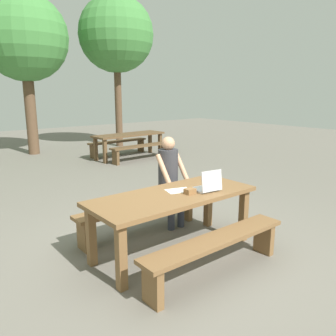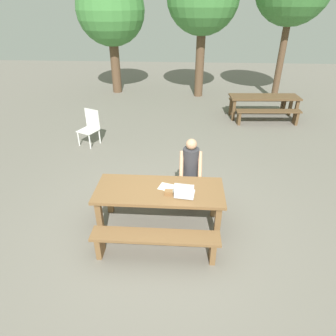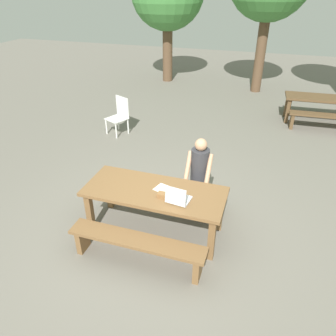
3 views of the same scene
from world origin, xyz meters
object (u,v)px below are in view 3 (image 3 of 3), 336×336
laptop (178,198)px  picnic_table_mid (328,101)px  small_pouch (162,195)px  person_seated (199,172)px  picnic_table_front (155,196)px  plastic_chair (119,115)px

laptop → picnic_table_mid: bearing=-106.6°
laptop → small_pouch: 0.25m
person_seated → picnic_table_mid: person_seated is taller
picnic_table_front → small_pouch: small_pouch is taller
picnic_table_front → picnic_table_mid: size_ratio=0.93×
small_pouch → laptop: bearing=-10.6°
picnic_table_front → plastic_chair: (-2.09, 3.16, -0.16)m
person_seated → small_pouch: bearing=-113.1°
picnic_table_front → laptop: bearing=-22.5°
laptop → picnic_table_mid: size_ratio=0.15×
person_seated → plastic_chair: size_ratio=1.43×
picnic_table_mid → laptop: bearing=-116.7°
picnic_table_front → laptop: 0.46m
person_seated → picnic_table_mid: (2.35, 4.76, -0.14)m
person_seated → plastic_chair: 3.60m
person_seated → picnic_table_mid: 5.31m
picnic_table_front → plastic_chair: 3.79m
plastic_chair → small_pouch: bearing=-30.9°
plastic_chair → picnic_table_front: bearing=-31.8°
picnic_table_front → person_seated: 0.84m
small_pouch → person_seated: 0.86m
laptop → small_pouch: (-0.24, 0.05, -0.03)m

